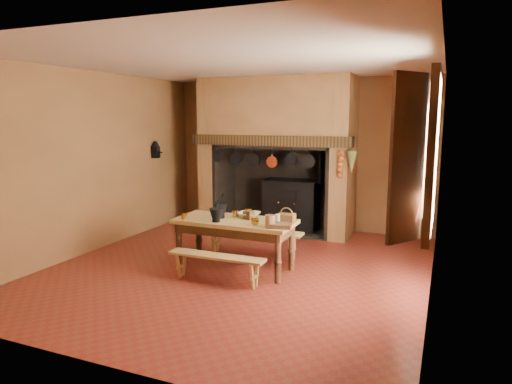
# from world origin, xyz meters

# --- Properties ---
(floor) EXTENTS (5.50, 5.50, 0.00)m
(floor) POSITION_xyz_m (0.00, 0.00, 0.00)
(floor) COLOR maroon
(floor) RESTS_ON ground
(ceiling) EXTENTS (5.50, 5.50, 0.00)m
(ceiling) POSITION_xyz_m (0.00, 0.00, 2.80)
(ceiling) COLOR silver
(ceiling) RESTS_ON back_wall
(back_wall) EXTENTS (5.00, 0.02, 2.80)m
(back_wall) POSITION_xyz_m (0.00, 2.75, 1.40)
(back_wall) COLOR #91623A
(back_wall) RESTS_ON floor
(wall_left) EXTENTS (0.02, 5.50, 2.80)m
(wall_left) POSITION_xyz_m (-2.50, 0.00, 1.40)
(wall_left) COLOR #91623A
(wall_left) RESTS_ON floor
(wall_right) EXTENTS (0.02, 5.50, 2.80)m
(wall_right) POSITION_xyz_m (2.50, 0.00, 1.40)
(wall_right) COLOR #91623A
(wall_right) RESTS_ON floor
(wall_front) EXTENTS (5.00, 0.02, 2.80)m
(wall_front) POSITION_xyz_m (0.00, -2.75, 1.40)
(wall_front) COLOR #91623A
(wall_front) RESTS_ON floor
(chimney_breast) EXTENTS (2.95, 0.96, 2.80)m
(chimney_breast) POSITION_xyz_m (-0.30, 2.31, 1.81)
(chimney_breast) COLOR #91623A
(chimney_breast) RESTS_ON floor
(iron_range) EXTENTS (1.12, 0.55, 1.60)m
(iron_range) POSITION_xyz_m (-0.04, 2.45, 0.48)
(iron_range) COLOR black
(iron_range) RESTS_ON floor
(hearth_pans) EXTENTS (0.51, 0.62, 0.20)m
(hearth_pans) POSITION_xyz_m (-1.05, 2.22, 0.09)
(hearth_pans) COLOR gold
(hearth_pans) RESTS_ON floor
(hanging_pans) EXTENTS (1.92, 0.29, 0.27)m
(hanging_pans) POSITION_xyz_m (-0.34, 1.81, 1.36)
(hanging_pans) COLOR black
(hanging_pans) RESTS_ON chimney_breast
(onion_string) EXTENTS (0.12, 0.10, 0.46)m
(onion_string) POSITION_xyz_m (1.00, 1.79, 1.33)
(onion_string) COLOR #AE4C20
(onion_string) RESTS_ON chimney_breast
(herb_bunch) EXTENTS (0.20, 0.20, 0.35)m
(herb_bunch) POSITION_xyz_m (1.18, 1.79, 1.38)
(herb_bunch) COLOR #52592A
(herb_bunch) RESTS_ON chimney_breast
(window) EXTENTS (0.39, 1.75, 1.76)m
(window) POSITION_xyz_m (2.35, -0.40, 1.70)
(window) COLOR white
(window) RESTS_ON wall_right
(wall_coffee_mill) EXTENTS (0.23, 0.16, 0.31)m
(wall_coffee_mill) POSITION_xyz_m (-2.42, 1.55, 1.52)
(wall_coffee_mill) COLOR black
(wall_coffee_mill) RESTS_ON wall_left
(work_table) EXTENTS (1.64, 0.73, 0.71)m
(work_table) POSITION_xyz_m (-0.03, -0.06, 0.60)
(work_table) COLOR tan
(work_table) RESTS_ON floor
(bench_front) EXTENTS (1.29, 0.23, 0.36)m
(bench_front) POSITION_xyz_m (-0.03, -0.62, 0.27)
(bench_front) COLOR tan
(bench_front) RESTS_ON floor
(bench_back) EXTENTS (1.54, 0.27, 0.43)m
(bench_back) POSITION_xyz_m (-0.03, 0.55, 0.32)
(bench_back) COLOR tan
(bench_back) RESTS_ON floor
(mortar_large) EXTENTS (0.21, 0.21, 0.36)m
(mortar_large) POSITION_xyz_m (-0.25, -0.06, 0.83)
(mortar_large) COLOR black
(mortar_large) RESTS_ON work_table
(mortar_small) EXTENTS (0.18, 0.18, 0.31)m
(mortar_small) POSITION_xyz_m (-0.20, -0.29, 0.81)
(mortar_small) COLOR black
(mortar_small) RESTS_ON work_table
(coffee_grinder) EXTENTS (0.17, 0.14, 0.18)m
(coffee_grinder) POSITION_xyz_m (0.14, 0.04, 0.78)
(coffee_grinder) COLOR #3D1F13
(coffee_grinder) RESTS_ON work_table
(brass_mug_a) EXTENTS (0.11, 0.11, 0.10)m
(brass_mug_a) POSITION_xyz_m (-0.66, -0.35, 0.76)
(brass_mug_a) COLOR gold
(brass_mug_a) RESTS_ON work_table
(brass_mug_b) EXTENTS (0.11, 0.11, 0.10)m
(brass_mug_b) POSITION_xyz_m (-0.09, 0.09, 0.76)
(brass_mug_b) COLOR gold
(brass_mug_b) RESTS_ON work_table
(mixing_bowl) EXTENTS (0.32, 0.32, 0.07)m
(mixing_bowl) POSITION_xyz_m (0.10, 0.13, 0.75)
(mixing_bowl) COLOR beige
(mixing_bowl) RESTS_ON work_table
(stoneware_crock) EXTENTS (0.16, 0.16, 0.16)m
(stoneware_crock) POSITION_xyz_m (0.58, -0.30, 0.79)
(stoneware_crock) COLOR #53321F
(stoneware_crock) RESTS_ON work_table
(glass_jar) EXTENTS (0.09, 0.09, 0.13)m
(glass_jar) POSITION_xyz_m (0.60, -0.07, 0.77)
(glass_jar) COLOR beige
(glass_jar) RESTS_ON work_table
(wicker_basket) EXTENTS (0.22, 0.16, 0.21)m
(wicker_basket) POSITION_xyz_m (0.69, 0.00, 0.78)
(wicker_basket) COLOR #482815
(wicker_basket) RESTS_ON work_table
(wooden_tray) EXTENTS (0.34, 0.27, 0.05)m
(wooden_tray) POSITION_xyz_m (0.69, -0.26, 0.74)
(wooden_tray) COLOR #3D1F13
(wooden_tray) RESTS_ON work_table
(brass_cup) EXTENTS (0.12, 0.12, 0.09)m
(brass_cup) POSITION_xyz_m (0.35, -0.26, 0.75)
(brass_cup) COLOR gold
(brass_cup) RESTS_ON work_table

